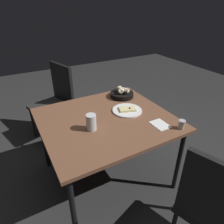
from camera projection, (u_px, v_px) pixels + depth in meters
ground at (107, 175)px, 2.12m from camera, size 8.00×8.00×0.00m
dining_table at (106, 123)px, 1.80m from camera, size 1.02×1.12×0.71m
pizza_plate at (127, 110)px, 1.88m from camera, size 0.28×0.28×0.04m
bread_basket at (122, 94)px, 2.14m from camera, size 0.25×0.25×0.11m
beer_glass at (91, 123)px, 1.59m from camera, size 0.08×0.08×0.14m
pepper_shaker at (181, 125)px, 1.61m from camera, size 0.06×0.06×0.08m
napkin at (160, 125)px, 1.68m from camera, size 0.16×0.12×0.00m
chair_near at (217, 207)px, 1.21m from camera, size 0.56×0.56×0.94m
chair_far at (56, 98)px, 2.52m from camera, size 0.55×0.55×0.95m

